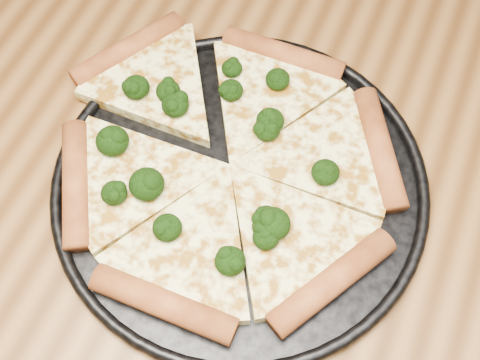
% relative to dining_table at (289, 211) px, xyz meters
% --- Properties ---
extents(ground, '(4.00, 4.00, 0.00)m').
position_rel_dining_table_xyz_m(ground, '(0.00, 0.00, -0.66)').
color(ground, brown).
rests_on(ground, ground).
extents(dining_table, '(1.20, 0.90, 0.75)m').
position_rel_dining_table_xyz_m(dining_table, '(0.00, 0.00, 0.00)').
color(dining_table, brown).
rests_on(dining_table, ground).
extents(pizza_pan, '(0.39, 0.39, 0.02)m').
position_rel_dining_table_xyz_m(pizza_pan, '(-0.05, -0.04, 0.10)').
color(pizza_pan, black).
rests_on(pizza_pan, dining_table).
extents(pizza, '(0.40, 0.34, 0.03)m').
position_rel_dining_table_xyz_m(pizza, '(-0.07, -0.02, 0.11)').
color(pizza, '#FFF69C').
rests_on(pizza, pizza_pan).
extents(broccoli_florets, '(0.25, 0.24, 0.03)m').
position_rel_dining_table_xyz_m(broccoli_florets, '(-0.08, -0.03, 0.12)').
color(broccoli_florets, black).
rests_on(broccoli_florets, pizza).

